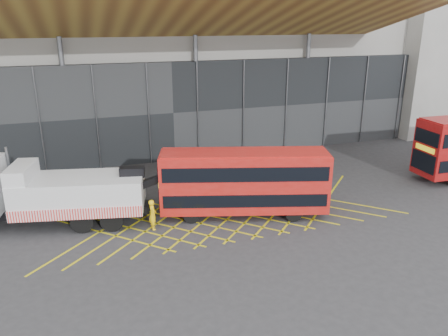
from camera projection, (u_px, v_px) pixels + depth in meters
name	position (u px, v px, depth m)	size (l,w,h in m)	color
ground_plane	(184.00, 220.00, 25.67)	(120.00, 120.00, 0.00)	#2B2B2D
road_markings	(223.00, 214.00, 26.39)	(21.56, 7.16, 0.01)	gold
construction_building	(154.00, 44.00, 39.81)	(55.00, 23.97, 18.00)	gray
east_building	(438.00, 30.00, 46.42)	(15.00, 12.00, 20.00)	gray
recovery_truck	(41.00, 192.00, 24.43)	(12.57, 5.19, 4.37)	black
bus_towed	(244.00, 181.00, 25.58)	(10.00, 4.96, 3.98)	#AD140F
worker	(153.00, 214.00, 24.29)	(0.64, 0.42, 1.75)	yellow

